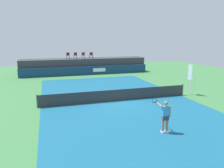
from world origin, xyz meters
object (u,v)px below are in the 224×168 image
object	(u,v)px
umpire_chair	(190,77)
tennis_ball	(172,100)
spectator_chair_left	(75,55)
spectator_chair_center	(83,55)
net_post_near	(37,101)
spectator_chair_right	(91,55)
net_post_far	(183,90)
spectator_chair_far_left	(68,55)
tennis_player	(165,115)

from	to	relation	value
umpire_chair	tennis_ball	world-z (taller)	umpire_chair
spectator_chair_left	umpire_chair	xyz separation A→B (m)	(8.25, -15.24, -1.11)
spectator_chair_center	net_post_near	xyz separation A→B (m)	(-6.02, -15.30, -2.19)
spectator_chair_center	tennis_ball	distance (m)	17.36
spectator_chair_right	umpire_chair	xyz separation A→B (m)	(5.97, -15.04, -1.11)
spectator_chair_center	umpire_chair	xyz separation A→B (m)	(7.10, -15.32, -1.11)
net_post_near	tennis_ball	size ratio (longest dim) A/B	14.71
umpire_chair	net_post_far	distance (m)	1.31
spectator_chair_left	spectator_chair_center	size ratio (longest dim) A/B	1.00
tennis_ball	spectator_chair_far_left	bearing A→B (deg)	112.00
spectator_chair_left	net_post_far	world-z (taller)	spectator_chair_left
spectator_chair_left	spectator_chair_center	xyz separation A→B (m)	(1.14, 0.08, 0.00)
spectator_chair_left	umpire_chair	distance (m)	17.36
spectator_chair_left	tennis_ball	world-z (taller)	spectator_chair_left
spectator_chair_far_left	spectator_chair_right	xyz separation A→B (m)	(3.31, -0.41, 0.00)
spectator_chair_right	umpire_chair	bearing A→B (deg)	-68.35
spectator_chair_far_left	net_post_near	size ratio (longest dim) A/B	0.89
spectator_chair_center	net_post_near	bearing A→B (deg)	-111.48
umpire_chair	tennis_player	distance (m)	9.09
umpire_chair	net_post_near	distance (m)	13.17
tennis_ball	spectator_chair_center	bearing A→B (deg)	105.41
spectator_chair_far_left	spectator_chair_left	world-z (taller)	same
net_post_near	spectator_chair_far_left	bearing A→B (deg)	76.01
spectator_chair_right	net_post_far	size ratio (longest dim) A/B	0.89
spectator_chair_far_left	spectator_chair_right	world-z (taller)	same
spectator_chair_right	net_post_near	xyz separation A→B (m)	(-7.15, -15.02, -2.19)
spectator_chair_left	spectator_chair_center	bearing A→B (deg)	4.14
spectator_chair_center	net_post_far	size ratio (longest dim) A/B	0.89
spectator_chair_far_left	net_post_far	bearing A→B (deg)	-60.99
spectator_chair_right	tennis_player	world-z (taller)	spectator_chair_right
spectator_chair_right	tennis_player	xyz separation A→B (m)	(-0.41, -21.48, -1.73)
spectator_chair_far_left	spectator_chair_center	xyz separation A→B (m)	(2.18, -0.13, 0.00)
tennis_ball	net_post_near	bearing A→B (deg)	173.34
spectator_chair_center	tennis_ball	bearing A→B (deg)	-74.59
spectator_chair_far_left	net_post_far	xyz separation A→B (m)	(8.56, -15.43, -2.19)
spectator_chair_left	tennis_player	bearing A→B (deg)	-85.09
spectator_chair_far_left	tennis_player	distance (m)	22.15
tennis_player	spectator_chair_left	bearing A→B (deg)	94.91
spectator_chair_center	spectator_chair_right	distance (m)	1.17
spectator_chair_right	tennis_player	distance (m)	21.55
net_post_far	tennis_player	size ratio (longest dim) A/B	0.56
net_post_near	tennis_player	bearing A→B (deg)	-43.78
spectator_chair_left	spectator_chair_right	distance (m)	2.28
tennis_ball	tennis_player	bearing A→B (deg)	-126.32
spectator_chair_right	tennis_ball	xyz separation A→B (m)	(3.43, -16.26, -2.66)
spectator_chair_center	tennis_player	xyz separation A→B (m)	(0.72, -21.76, -1.73)
spectator_chair_far_left	spectator_chair_center	bearing A→B (deg)	-3.44
spectator_chair_left	spectator_chair_center	world-z (taller)	same
spectator_chair_far_left	tennis_ball	world-z (taller)	spectator_chair_far_left
umpire_chair	spectator_chair_left	bearing A→B (deg)	118.42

